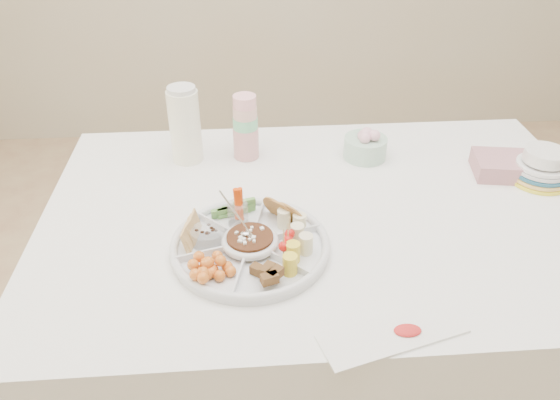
{
  "coord_description": "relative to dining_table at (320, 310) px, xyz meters",
  "views": [
    {
      "loc": [
        -0.22,
        -1.2,
        1.6
      ],
      "look_at": [
        -0.13,
        -0.06,
        0.84
      ],
      "focal_mm": 35.0,
      "sensor_mm": 36.0,
      "label": 1
    }
  ],
  "objects": [
    {
      "name": "floor",
      "position": [
        0.0,
        0.0,
        -0.38
      ],
      "size": [
        4.0,
        4.0,
        0.0
      ],
      "primitive_type": "plane",
      "color": "tan",
      "rests_on": "ground"
    },
    {
      "name": "plate_stack",
      "position": [
        0.64,
        0.1,
        0.43
      ],
      "size": [
        0.18,
        0.18,
        0.11
      ],
      "primitive_type": "cylinder",
      "rotation": [
        0.0,
        0.0,
        -0.07
      ],
      "color": "gold",
      "rests_on": "dining_table"
    },
    {
      "name": "cherries",
      "position": [
        -0.3,
        -0.25,
        0.42
      ],
      "size": [
        0.15,
        0.15,
        0.05
      ],
      "primitive_type": null,
      "rotation": [
        0.0,
        0.0,
        0.28
      ],
      "color": "orange",
      "rests_on": "party_tray"
    },
    {
      "name": "flower_bowl",
      "position": [
        0.16,
        0.28,
        0.43
      ],
      "size": [
        0.16,
        0.16,
        0.1
      ],
      "primitive_type": "cylinder",
      "rotation": [
        0.0,
        0.0,
        -0.2
      ],
      "color": "silver",
      "rests_on": "dining_table"
    },
    {
      "name": "placemat",
      "position": [
        0.07,
        -0.45,
        0.38
      ],
      "size": [
        0.32,
        0.18,
        0.01
      ],
      "primitive_type": "cube",
      "rotation": [
        0.0,
        0.0,
        0.28
      ],
      "color": "white",
      "rests_on": "dining_table"
    },
    {
      "name": "banana_tomato",
      "position": [
        -0.08,
        -0.19,
        0.44
      ],
      "size": [
        0.14,
        0.14,
        0.09
      ],
      "primitive_type": null,
      "rotation": [
        0.0,
        0.0,
        0.28
      ],
      "color": "#D2BF59",
      "rests_on": "party_tray"
    },
    {
      "name": "thermos",
      "position": [
        -0.39,
        0.31,
        0.5
      ],
      "size": [
        0.11,
        0.11,
        0.24
      ],
      "primitive_type": "cylinder",
      "rotation": [
        0.0,
        0.0,
        0.15
      ],
      "color": "white",
      "rests_on": "dining_table"
    },
    {
      "name": "bean_dip",
      "position": [
        -0.21,
        -0.16,
        0.41
      ],
      "size": [
        0.14,
        0.14,
        0.04
      ],
      "primitive_type": "cylinder",
      "rotation": [
        0.0,
        0.0,
        0.28
      ],
      "color": "#422A17",
      "rests_on": "party_tray"
    },
    {
      "name": "granola_chunks",
      "position": [
        -0.17,
        -0.29,
        0.42
      ],
      "size": [
        0.12,
        0.12,
        0.04
      ],
      "primitive_type": null,
      "rotation": [
        0.0,
        0.0,
        0.28
      ],
      "color": "brown",
      "rests_on": "party_tray"
    },
    {
      "name": "napkin_stack",
      "position": [
        0.55,
        0.15,
        0.41
      ],
      "size": [
        0.18,
        0.16,
        0.05
      ],
      "primitive_type": "cube",
      "rotation": [
        0.0,
        0.0,
        -0.17
      ],
      "color": "#B0767F",
      "rests_on": "dining_table"
    },
    {
      "name": "party_tray",
      "position": [
        -0.21,
        -0.16,
        0.4
      ],
      "size": [
        0.47,
        0.47,
        0.04
      ],
      "primitive_type": "cylinder",
      "rotation": [
        0.0,
        0.0,
        0.28
      ],
      "color": "white",
      "rests_on": "dining_table"
    },
    {
      "name": "cup_stack",
      "position": [
        -0.21,
        0.31,
        0.49
      ],
      "size": [
        0.09,
        0.09,
        0.22
      ],
      "primitive_type": "cylinder",
      "rotation": [
        0.0,
        0.0,
        -0.18
      ],
      "color": "silver",
      "rests_on": "dining_table"
    },
    {
      "name": "carrot_cucumber",
      "position": [
        -0.25,
        -0.04,
        0.44
      ],
      "size": [
        0.13,
        0.13,
        0.09
      ],
      "primitive_type": null,
      "rotation": [
        0.0,
        0.0,
        0.28
      ],
      "color": "#E94107",
      "rests_on": "party_tray"
    },
    {
      "name": "tortillas",
      "position": [
        -0.12,
        -0.07,
        0.42
      ],
      "size": [
        0.12,
        0.12,
        0.06
      ],
      "primitive_type": null,
      "rotation": [
        0.0,
        0.0,
        0.28
      ],
      "color": "tan",
      "rests_on": "party_tray"
    },
    {
      "name": "pita_raisins",
      "position": [
        -0.34,
        -0.13,
        0.42
      ],
      "size": [
        0.14,
        0.14,
        0.06
      ],
      "primitive_type": null,
      "rotation": [
        0.0,
        0.0,
        0.28
      ],
      "color": "#E7B178",
      "rests_on": "party_tray"
    },
    {
      "name": "dining_table",
      "position": [
        0.0,
        0.0,
        0.0
      ],
      "size": [
        1.52,
        1.02,
        0.76
      ],
      "primitive_type": "cube",
      "color": "white",
      "rests_on": "floor"
    }
  ]
}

